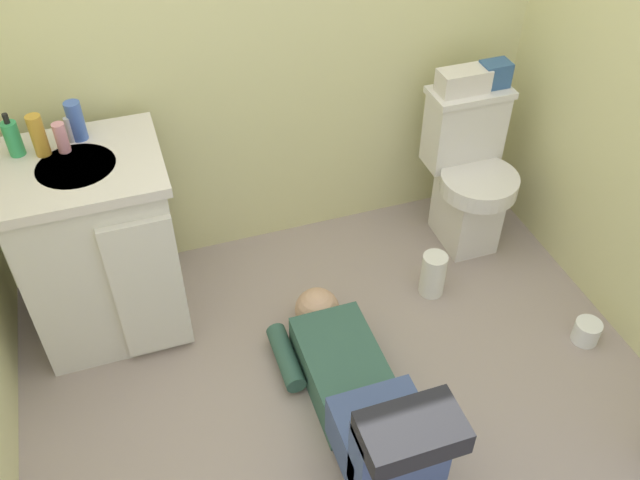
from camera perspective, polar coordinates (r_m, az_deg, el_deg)
ground_plane at (r=2.76m, az=1.89°, el=-12.64°), size 2.92×2.99×0.04m
toilet at (r=3.22m, az=12.29°, el=5.51°), size 0.36×0.46×0.75m
vanity_cabinet at (r=2.81m, az=-17.89°, el=-0.56°), size 0.60×0.53×0.82m
faucet at (r=2.67m, az=-20.24°, el=8.63°), size 0.02×0.02×0.10m
person_plumber at (r=2.51m, az=3.44°, el=-12.82°), size 0.39×1.06×0.52m
tissue_box at (r=3.03m, az=11.91°, el=12.92°), size 0.22×0.11×0.10m
toiletry_bag at (r=3.10m, az=14.42°, el=13.30°), size 0.12×0.09×0.11m
soap_dispenser at (r=2.67m, az=-24.32°, el=7.78°), size 0.06×0.06×0.17m
bottle_amber at (r=2.62m, az=-22.51°, el=8.08°), size 0.05×0.05×0.16m
bottle_pink at (r=2.62m, az=-20.83°, el=8.01°), size 0.05×0.05×0.11m
bottle_blue at (r=2.67m, az=-19.75°, el=9.36°), size 0.06×0.06×0.15m
paper_towel_roll at (r=3.05m, az=9.44°, el=-2.85°), size 0.11×0.11×0.21m
toilet_paper_roll at (r=3.07m, az=21.41°, el=-7.15°), size 0.11×0.11×0.10m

